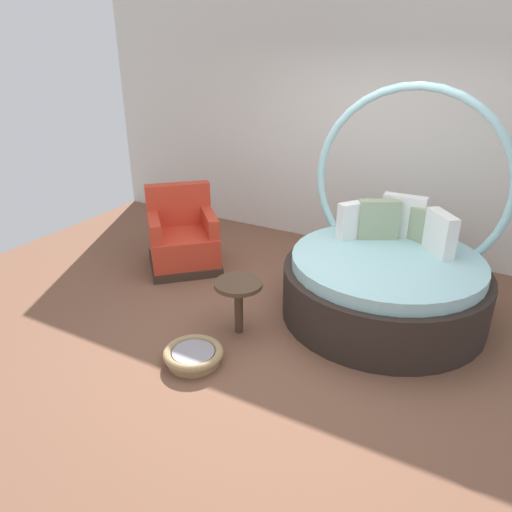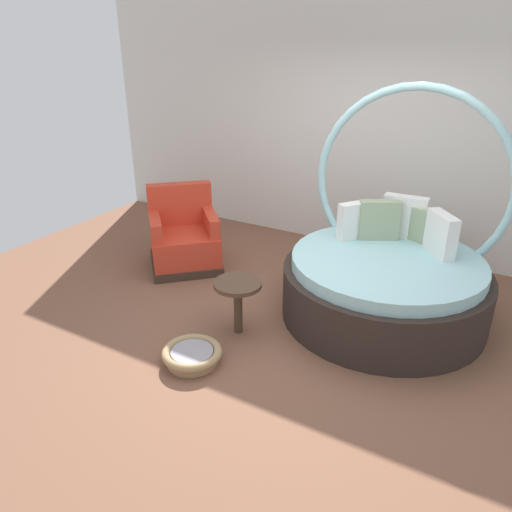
{
  "view_description": "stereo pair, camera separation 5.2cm",
  "coord_description": "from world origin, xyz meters",
  "px_view_note": "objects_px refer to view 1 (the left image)",
  "views": [
    {
      "loc": [
        1.59,
        -3.6,
        2.52
      ],
      "look_at": [
        -0.52,
        0.19,
        0.55
      ],
      "focal_mm": 33.86,
      "sensor_mm": 36.0,
      "label": 1
    },
    {
      "loc": [
        1.64,
        -3.57,
        2.52
      ],
      "look_at": [
        -0.52,
        0.19,
        0.55
      ],
      "focal_mm": 33.86,
      "sensor_mm": 36.0,
      "label": 2
    }
  ],
  "objects_px": {
    "round_daybed": "(387,273)",
    "side_table": "(238,291)",
    "red_armchair": "(183,239)",
    "pet_basket": "(193,355)"
  },
  "relations": [
    {
      "from": "round_daybed",
      "to": "side_table",
      "type": "distance_m",
      "value": 1.48
    },
    {
      "from": "red_armchair",
      "to": "side_table",
      "type": "relative_size",
      "value": 2.17
    },
    {
      "from": "red_armchair",
      "to": "side_table",
      "type": "bearing_deg",
      "value": -34.91
    },
    {
      "from": "round_daybed",
      "to": "side_table",
      "type": "bearing_deg",
      "value": -136.48
    },
    {
      "from": "pet_basket",
      "to": "red_armchair",
      "type": "bearing_deg",
      "value": 129.17
    },
    {
      "from": "red_armchair",
      "to": "side_table",
      "type": "height_order",
      "value": "red_armchair"
    },
    {
      "from": "red_armchair",
      "to": "side_table",
      "type": "distance_m",
      "value": 1.63
    },
    {
      "from": "pet_basket",
      "to": "side_table",
      "type": "height_order",
      "value": "side_table"
    },
    {
      "from": "red_armchair",
      "to": "pet_basket",
      "type": "relative_size",
      "value": 2.21
    },
    {
      "from": "round_daybed",
      "to": "red_armchair",
      "type": "bearing_deg",
      "value": -177.91
    }
  ]
}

